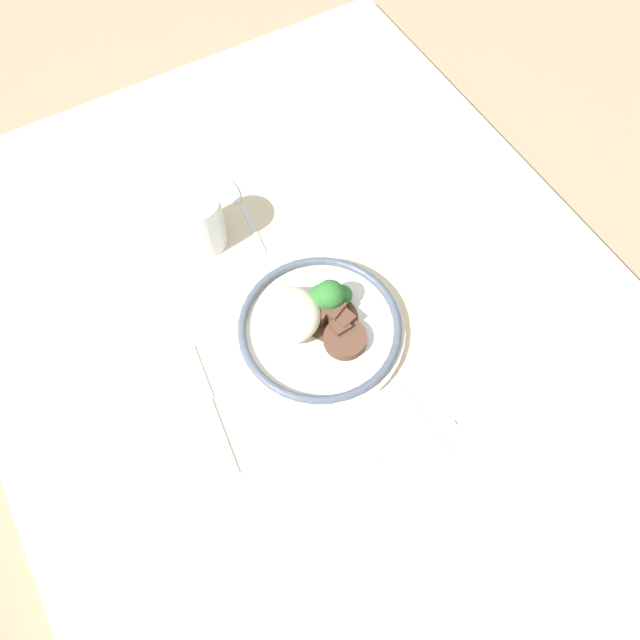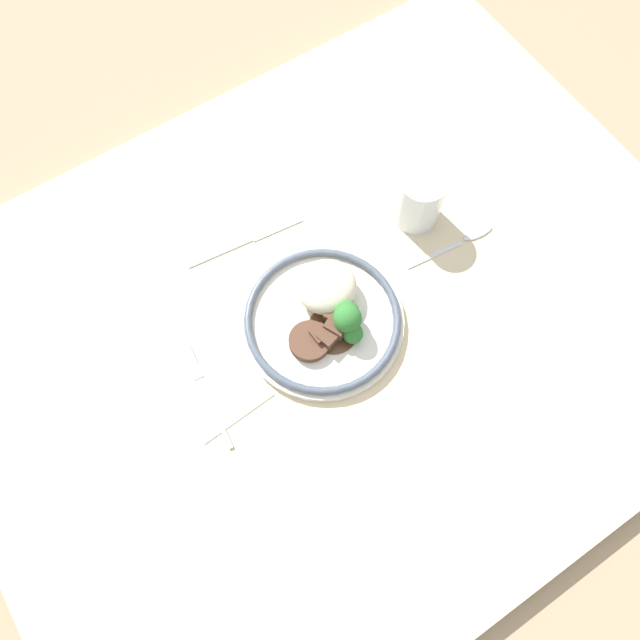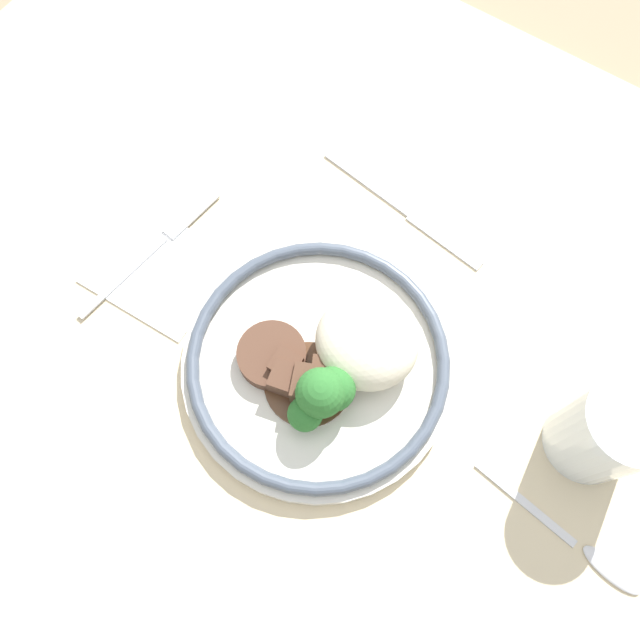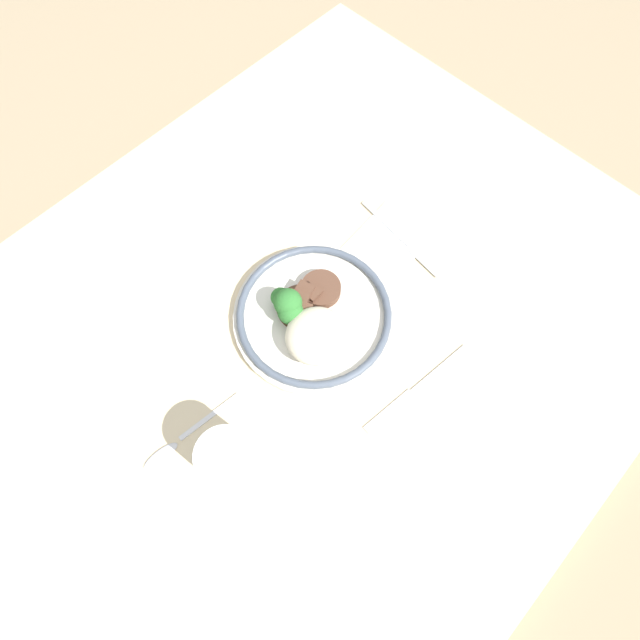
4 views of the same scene
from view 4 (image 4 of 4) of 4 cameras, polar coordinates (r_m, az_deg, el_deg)
name	(u,v)px [view 4 (image 4 of 4)]	position (r m, az deg, el deg)	size (l,w,h in m)	color
ground_plane	(302,338)	(0.80, -2.12, -2.03)	(8.00, 8.00, 0.00)	#998466
dining_table	(301,334)	(0.79, -2.16, -1.64)	(1.19, 0.95, 0.03)	beige
napkin	(389,242)	(0.85, 7.86, 8.87)	(0.13, 0.11, 0.00)	white
plate	(312,316)	(0.76, -0.97, 0.40)	(0.25, 0.25, 0.07)	silver
juice_glass	(230,461)	(0.69, -10.22, -15.52)	(0.07, 0.07, 0.10)	orange
fork	(408,245)	(0.85, 10.03, 8.49)	(0.03, 0.19, 0.00)	silver
knife	(412,392)	(0.76, 10.49, -8.07)	(0.21, 0.03, 0.00)	silver
spoon	(174,446)	(0.76, -16.39, -13.68)	(0.16, 0.03, 0.01)	silver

